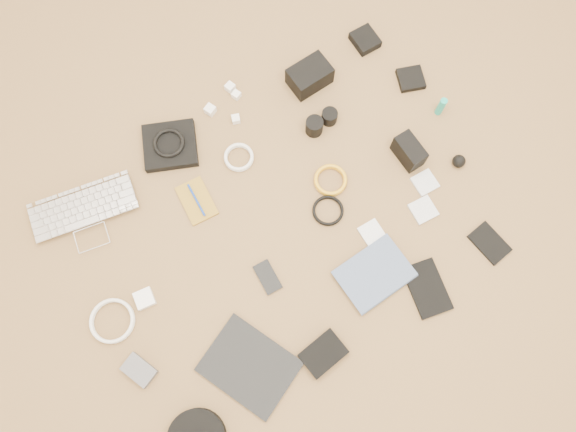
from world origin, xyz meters
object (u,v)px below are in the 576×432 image
tablet (249,366)px  paperback (390,296)px  laptop (88,221)px  dslr_camera (310,76)px  phone (268,277)px

tablet → paperback: paperback is taller
laptop → tablet: size_ratio=1.29×
dslr_camera → tablet: size_ratio=0.53×
phone → paperback: 0.41m
tablet → phone: bearing=23.4°
laptop → tablet: bearing=-61.5°
dslr_camera → tablet: dslr_camera is taller
tablet → laptop: bearing=83.8°
laptop → tablet: 0.73m
phone → dslr_camera: bearing=49.7°
laptop → dslr_camera: (0.93, 0.05, 0.03)m
laptop → phone: laptop is taller
laptop → phone: (0.42, -0.49, -0.01)m
tablet → phone: (0.20, 0.21, -0.00)m
laptop → dslr_camera: dslr_camera is taller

